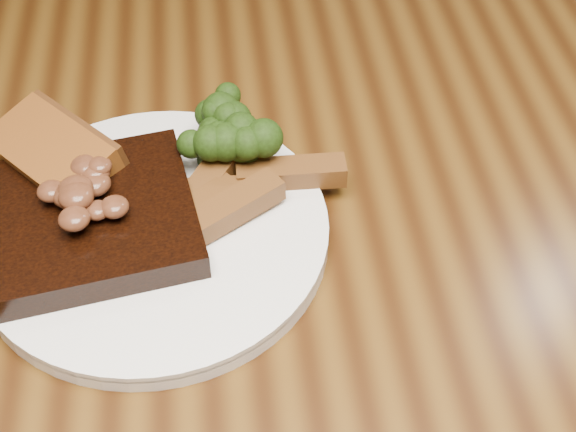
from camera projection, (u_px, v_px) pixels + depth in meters
name	position (u px, v px, depth m)	size (l,w,h in m)	color
dining_table	(274.00, 340.00, 0.64)	(1.60, 0.90, 0.75)	#503210
chair_far	(156.00, 36.00, 1.14)	(0.53, 0.53, 0.95)	black
plate	(155.00, 234.00, 0.58)	(0.25, 0.25, 0.01)	white
steak	(70.00, 225.00, 0.56)	(0.17, 0.13, 0.03)	black
steak_bone	(65.00, 295.00, 0.52)	(0.16, 0.01, 0.02)	beige
mushroom_pile	(75.00, 191.00, 0.55)	(0.07, 0.07, 0.03)	brown
garlic_bread	(57.00, 171.00, 0.60)	(0.10, 0.05, 0.02)	brown
potato_wedges	(248.00, 198.00, 0.58)	(0.11, 0.11, 0.02)	brown
broccoli_cluster	(231.00, 132.00, 0.62)	(0.08, 0.08, 0.04)	#1E3C0D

